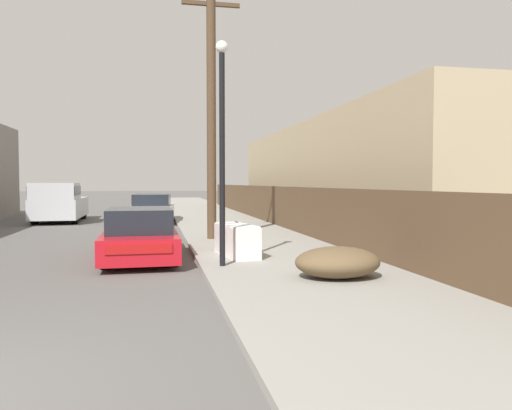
# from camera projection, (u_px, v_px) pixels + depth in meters

# --- Properties ---
(sidewalk_curb) EXTENTS (4.20, 63.00, 0.12)m
(sidewalk_curb) POSITION_uv_depth(u_px,v_px,m) (210.00, 215.00, 28.00)
(sidewalk_curb) COLOR gray
(sidewalk_curb) RESTS_ON ground
(discarded_fridge) EXTENTS (0.89, 1.83, 0.79)m
(discarded_fridge) POSITION_uv_depth(u_px,v_px,m) (237.00, 240.00, 12.00)
(discarded_fridge) COLOR white
(discarded_fridge) RESTS_ON sidewalk_curb
(parked_sports_car_red) EXTENTS (1.81, 4.60, 1.27)m
(parked_sports_car_red) POSITION_uv_depth(u_px,v_px,m) (140.00, 236.00, 12.30)
(parked_sports_car_red) COLOR red
(parked_sports_car_red) RESTS_ON ground
(car_parked_mid) EXTENTS (2.17, 4.61, 1.35)m
(car_parked_mid) POSITION_uv_depth(u_px,v_px,m) (153.00, 209.00, 23.34)
(car_parked_mid) COLOR silver
(car_parked_mid) RESTS_ON ground
(pickup_truck) EXTENTS (2.17, 5.34, 1.87)m
(pickup_truck) POSITION_uv_depth(u_px,v_px,m) (59.00, 203.00, 23.72)
(pickup_truck) COLOR silver
(pickup_truck) RESTS_ON ground
(utility_pole) EXTENTS (1.80, 0.29, 8.10)m
(utility_pole) POSITION_uv_depth(u_px,v_px,m) (211.00, 106.00, 15.55)
(utility_pole) COLOR #4C3826
(utility_pole) RESTS_ON sidewalk_curb
(street_lamp) EXTENTS (0.26, 0.26, 4.72)m
(street_lamp) POSITION_uv_depth(u_px,v_px,m) (222.00, 136.00, 10.47)
(street_lamp) COLOR black
(street_lamp) RESTS_ON sidewalk_curb
(brush_pile) EXTENTS (1.61, 1.28, 0.58)m
(brush_pile) POSITION_uv_depth(u_px,v_px,m) (338.00, 262.00, 9.25)
(brush_pile) COLOR brown
(brush_pile) RESTS_ON sidewalk_curb
(wooden_fence) EXTENTS (0.08, 36.24, 1.61)m
(wooden_fence) POSITION_uv_depth(u_px,v_px,m) (268.00, 204.00, 22.47)
(wooden_fence) COLOR brown
(wooden_fence) RESTS_ON sidewalk_curb
(building_right_house) EXTENTS (6.00, 22.93, 4.53)m
(building_right_house) POSITION_uv_depth(u_px,v_px,m) (357.00, 174.00, 23.23)
(building_right_house) COLOR tan
(building_right_house) RESTS_ON ground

